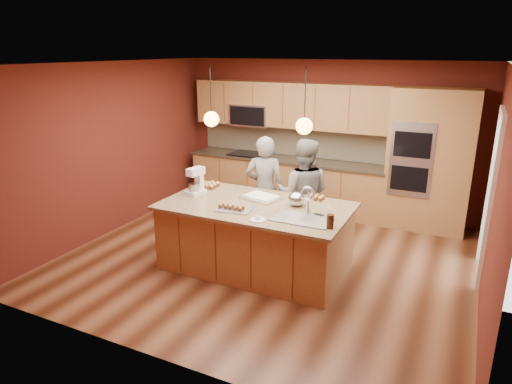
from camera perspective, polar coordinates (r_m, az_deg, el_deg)
The scene contains 24 objects.
floor at distance 6.65m, azimuth 1.56°, elevation -8.21°, with size 5.50×5.50×0.00m, color #432011.
ceiling at distance 5.99m, azimuth 1.78°, elevation 15.74°, with size 5.50×5.50×0.00m, color silver.
wall_back at distance 8.47m, azimuth 8.66°, elevation 6.90°, with size 5.50×5.50×0.00m, color #551D14.
wall_front at distance 4.14m, azimuth -12.73°, elevation -4.74°, with size 5.50×5.50×0.00m, color #551D14.
wall_left at distance 7.69m, azimuth -17.45°, elevation 5.21°, with size 5.00×5.00×0.00m, color #551D14.
wall_right at distance 5.69m, azimuth 27.83°, elevation -0.24°, with size 5.00×5.00×0.00m, color #551D14.
cabinet_run at distance 8.53m, azimuth 3.66°, elevation 4.64°, with size 3.74×0.64×2.30m.
oven_column at distance 7.88m, azimuth 20.83°, elevation 3.66°, with size 1.30×0.62×2.30m.
doorway_trim at distance 6.54m, azimuth 27.18°, elevation -0.78°, with size 0.08×1.11×2.20m, color white, non-canonical shape.
pendant_left at distance 6.07m, azimuth -5.60°, elevation 9.10°, with size 0.20×0.20×0.80m.
pendant_right at distance 5.52m, azimuth 6.04°, elevation 8.24°, with size 0.20×0.20×0.80m.
island at distance 6.18m, azimuth 0.07°, elevation -5.52°, with size 2.48×1.39×1.29m.
person_left at distance 6.99m, azimuth 1.08°, elevation 0.37°, with size 0.60×0.39×1.65m, color black.
person_right at distance 6.76m, azimuth 5.89°, elevation -0.27°, with size 0.81×0.63×1.66m, color slate.
stand_mixer at distance 6.46m, azimuth -7.53°, elevation 1.12°, with size 0.24×0.31×0.38m.
sheet_cake at distance 6.26m, azimuth 0.64°, elevation -0.65°, with size 0.57×0.47×0.05m.
cooling_rack at distance 5.84m, azimuth -2.69°, elevation -2.13°, with size 0.44×0.31×0.02m, color #BABCC2.
mixing_bowl at distance 5.98m, azimuth 5.08°, elevation -0.89°, with size 0.23×0.23×0.19m, color silver.
plate at distance 5.48m, azimuth 0.23°, elevation -3.50°, with size 0.19×0.19×0.01m, color white.
tumbler at distance 5.30m, azimuth 9.26°, elevation -3.65°, with size 0.08×0.08×0.17m, color #38170B.
phone at distance 5.70m, azimuth 7.83°, elevation -2.85°, with size 0.13×0.07×0.01m, color black.
cupcakes_left at distance 6.77m, azimuth -5.51°, elevation 0.85°, with size 0.17×0.26×0.08m, color #D79A4E, non-canonical shape.
cupcakes_rack at distance 5.83m, azimuth -3.10°, elevation -1.80°, with size 0.34×0.14×0.06m, color #D79A4E, non-canonical shape.
cupcakes_right at distance 6.27m, azimuth 7.52°, elevation -0.67°, with size 0.23×0.15×0.07m, color #D79A4E, non-canonical shape.
Camera 1 is at (2.44, -5.46, 2.89)m, focal length 32.00 mm.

